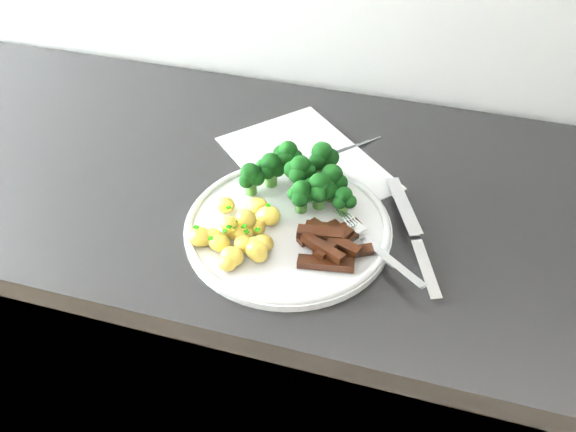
{
  "coord_description": "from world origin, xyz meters",
  "views": [
    {
      "loc": [
        0.05,
        0.93,
        1.56
      ],
      "look_at": [
        -0.13,
        1.56,
        0.97
      ],
      "focal_mm": 37.29,
      "sensor_mm": 36.0,
      "label": 1
    }
  ],
  "objects": [
    {
      "name": "counter",
      "position": [
        -0.1,
        1.66,
        0.47
      ],
      "size": [
        2.5,
        0.62,
        0.94
      ],
      "color": "black",
      "rests_on": "ground"
    },
    {
      "name": "recipe_paper",
      "position": [
        -0.15,
        1.73,
        0.94
      ],
      "size": [
        0.35,
        0.35,
        0.0
      ],
      "color": "white",
      "rests_on": "counter"
    },
    {
      "name": "plate",
      "position": [
        -0.13,
        1.56,
        0.95
      ],
      "size": [
        0.31,
        0.31,
        0.02
      ],
      "color": "white",
      "rests_on": "counter"
    },
    {
      "name": "broccoli",
      "position": [
        -0.13,
        1.64,
        0.99
      ],
      "size": [
        0.19,
        0.13,
        0.07
      ],
      "color": "#3C6F26",
      "rests_on": "plate"
    },
    {
      "name": "potatoes",
      "position": [
        -0.18,
        1.52,
        0.96
      ],
      "size": [
        0.12,
        0.15,
        0.05
      ],
      "color": "gold",
      "rests_on": "plate"
    },
    {
      "name": "beef_strips",
      "position": [
        -0.06,
        1.53,
        0.96
      ],
      "size": [
        0.12,
        0.12,
        0.03
      ],
      "color": "black",
      "rests_on": "plate"
    },
    {
      "name": "fork",
      "position": [
        0.01,
        1.54,
        0.96
      ],
      "size": [
        0.15,
        0.13,
        0.02
      ],
      "color": "silver",
      "rests_on": "plate"
    },
    {
      "name": "knife",
      "position": [
        0.06,
        1.57,
        0.95
      ],
      "size": [
        0.11,
        0.24,
        0.03
      ],
      "color": "silver",
      "rests_on": "plate"
    }
  ]
}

